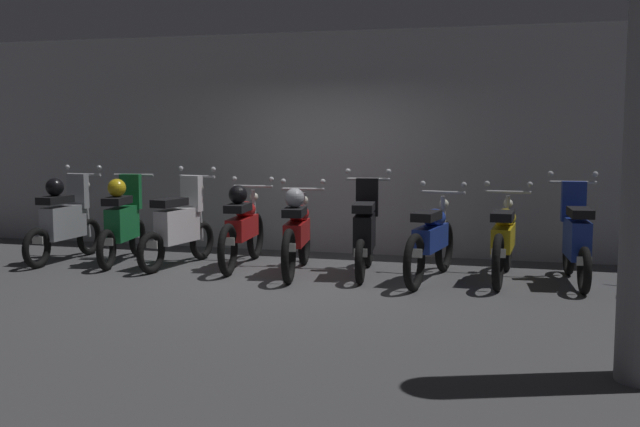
# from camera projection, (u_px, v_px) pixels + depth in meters

# --- Properties ---
(ground_plane) EXTENTS (80.00, 80.00, 0.00)m
(ground_plane) POSITION_uv_depth(u_px,v_px,m) (287.00, 279.00, 9.36)
(ground_plane) COLOR #4C4C4F
(back_wall) EXTENTS (16.00, 0.30, 3.17)m
(back_wall) POSITION_uv_depth(u_px,v_px,m) (335.00, 143.00, 11.34)
(back_wall) COLOR #ADADB2
(back_wall) RESTS_ON ground
(motorbike_slot_0) EXTENTS (0.59, 1.68, 1.29)m
(motorbike_slot_0) POSITION_uv_depth(u_px,v_px,m) (65.00, 220.00, 10.60)
(motorbike_slot_0) COLOR black
(motorbike_slot_0) RESTS_ON ground
(motorbike_slot_1) EXTENTS (0.56, 1.67, 1.18)m
(motorbike_slot_1) POSITION_uv_depth(u_px,v_px,m) (123.00, 221.00, 10.48)
(motorbike_slot_1) COLOR black
(motorbike_slot_1) RESTS_ON ground
(motorbike_slot_2) EXTENTS (0.58, 1.67, 1.29)m
(motorbike_slot_2) POSITION_uv_depth(u_px,v_px,m) (179.00, 226.00, 10.23)
(motorbike_slot_2) COLOR black
(motorbike_slot_2) RESTS_ON ground
(motorbike_slot_3) EXTENTS (0.59, 1.95, 1.15)m
(motorbike_slot_3) POSITION_uv_depth(u_px,v_px,m) (242.00, 227.00, 10.17)
(motorbike_slot_3) COLOR black
(motorbike_slot_3) RESTS_ON ground
(motorbike_slot_4) EXTENTS (0.58, 1.94, 1.15)m
(motorbike_slot_4) POSITION_uv_depth(u_px,v_px,m) (297.00, 231.00, 9.69)
(motorbike_slot_4) COLOR black
(motorbike_slot_4) RESTS_ON ground
(motorbike_slot_5) EXTENTS (0.59, 1.68, 1.29)m
(motorbike_slot_5) POSITION_uv_depth(u_px,v_px,m) (365.00, 232.00, 9.63)
(motorbike_slot_5) COLOR black
(motorbike_slot_5) RESTS_ON ground
(motorbike_slot_6) EXTENTS (0.59, 1.94, 1.15)m
(motorbike_slot_6) POSITION_uv_depth(u_px,v_px,m) (431.00, 239.00, 9.26)
(motorbike_slot_6) COLOR black
(motorbike_slot_6) RESTS_ON ground
(motorbike_slot_7) EXTENTS (0.59, 1.95, 1.15)m
(motorbike_slot_7) POSITION_uv_depth(u_px,v_px,m) (503.00, 239.00, 9.27)
(motorbike_slot_7) COLOR black
(motorbike_slot_7) RESTS_ON ground
(motorbike_slot_8) EXTENTS (0.59, 1.68, 1.29)m
(motorbike_slot_8) POSITION_uv_depth(u_px,v_px,m) (576.00, 239.00, 9.06)
(motorbike_slot_8) COLOR black
(motorbike_slot_8) RESTS_ON ground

